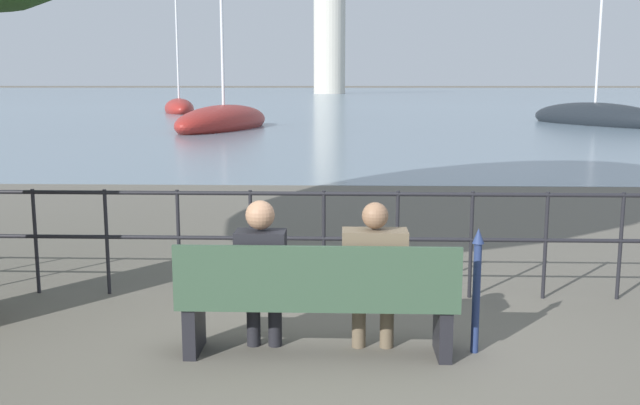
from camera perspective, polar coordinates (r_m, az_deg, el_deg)
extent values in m
plane|color=#605B51|center=(5.65, -0.19, -11.96)|extent=(1000.00, 1000.00, 0.00)
cube|color=slate|center=(164.43, 2.03, 8.82)|extent=(600.00, 300.00, 0.01)
cube|color=#334C38|center=(5.51, -0.19, -7.85)|extent=(2.12, 0.45, 0.05)
cube|color=#334C38|center=(5.24, -0.28, -5.91)|extent=(2.12, 0.04, 0.45)
cube|color=black|center=(5.70, -10.03, -9.79)|extent=(0.10, 0.41, 0.40)
cube|color=black|center=(5.63, 9.78, -10.03)|extent=(0.10, 0.41, 0.40)
cylinder|color=black|center=(5.76, -5.34, -9.20)|extent=(0.11, 0.11, 0.45)
cylinder|color=black|center=(5.74, -3.62, -9.24)|extent=(0.11, 0.11, 0.45)
cube|color=black|center=(5.59, -4.62, -6.84)|extent=(0.32, 0.26, 0.14)
cube|color=black|center=(5.45, -4.76, -4.97)|extent=(0.38, 0.24, 0.52)
sphere|color=#A87A5B|center=(5.36, -4.81, -1.00)|extent=(0.22, 0.22, 0.22)
cylinder|color=brown|center=(5.72, 3.13, -9.32)|extent=(0.11, 0.11, 0.45)
cylinder|color=brown|center=(5.73, 5.37, -9.32)|extent=(0.11, 0.11, 0.45)
cube|color=brown|center=(5.56, 4.32, -6.93)|extent=(0.42, 0.26, 0.14)
cube|color=brown|center=(5.41, 4.39, -4.98)|extent=(0.49, 0.24, 0.54)
sphere|color=#846047|center=(5.33, 4.44, -1.05)|extent=(0.20, 0.20, 0.20)
cylinder|color=black|center=(7.59, -21.79, -2.92)|extent=(0.04, 0.04, 1.05)
cylinder|color=black|center=(7.33, -16.68, -3.06)|extent=(0.04, 0.04, 1.05)
cylinder|color=black|center=(7.13, -11.24, -3.17)|extent=(0.04, 0.04, 1.05)
cylinder|color=black|center=(7.00, -5.54, -3.27)|extent=(0.04, 0.04, 1.05)
cylinder|color=black|center=(6.95, 0.30, -3.33)|extent=(0.04, 0.04, 1.05)
cylinder|color=black|center=(6.96, 6.19, -3.36)|extent=(0.04, 0.04, 1.05)
cylinder|color=black|center=(7.05, 11.98, -3.35)|extent=(0.04, 0.04, 1.05)
cylinder|color=black|center=(7.21, 17.58, -3.31)|extent=(0.04, 0.04, 1.05)
cylinder|color=black|center=(7.43, 22.90, -3.25)|extent=(0.04, 0.04, 1.05)
cylinder|color=black|center=(6.85, 0.31, 0.71)|extent=(15.68, 0.04, 0.04)
cylinder|color=black|center=(6.93, 0.30, -2.91)|extent=(15.68, 0.04, 0.04)
cylinder|color=navy|center=(5.66, 12.38, -7.51)|extent=(0.06, 0.06, 0.87)
cone|color=navy|center=(5.54, 12.56, -2.62)|extent=(0.09, 0.09, 0.12)
ellipsoid|color=maroon|center=(51.22, -11.20, 7.37)|extent=(3.57, 6.03, 1.44)
cylinder|color=silver|center=(51.36, -11.42, 14.02)|extent=(0.14, 0.14, 11.04)
ellipsoid|color=maroon|center=(32.95, -7.70, 6.40)|extent=(4.35, 9.13, 1.56)
cylinder|color=silver|center=(32.95, -7.84, 12.72)|extent=(0.14, 0.14, 6.33)
ellipsoid|color=black|center=(38.40, 21.10, 6.29)|extent=(5.40, 8.74, 1.59)
cylinder|color=beige|center=(141.11, 0.76, 13.12)|extent=(6.11, 6.11, 21.77)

